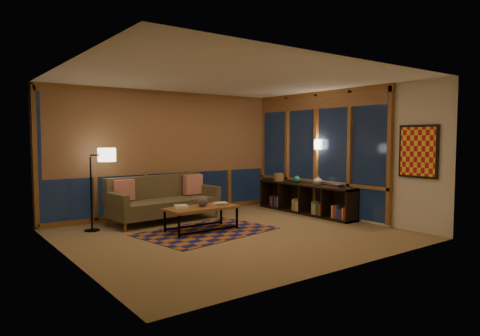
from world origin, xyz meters
TOP-DOWN VIEW (x-y plane):
  - floor at (0.00, 0.00)m, footprint 5.50×5.00m
  - ceiling at (0.00, 0.00)m, footprint 5.50×5.00m
  - walls at (0.00, 0.00)m, footprint 5.51×5.01m
  - window_wall_back at (0.00, 2.43)m, footprint 5.30×0.16m
  - window_wall_right at (2.68, 0.60)m, footprint 0.16×3.70m
  - wall_art at (2.71, -1.85)m, footprint 0.06×0.74m
  - wall_sconce at (2.62, 0.45)m, footprint 0.12×0.18m
  - sofa at (-0.45, 1.75)m, footprint 2.28×1.09m
  - pillow_left at (-1.24, 1.90)m, footprint 0.40×0.15m
  - pillow_right at (0.35, 1.97)m, footprint 0.43×0.17m
  - area_rug at (-0.28, 0.42)m, footprint 2.54×1.91m
  - coffee_table at (-0.31, 0.54)m, footprint 1.34×0.63m
  - book_stack_a at (-0.73, 0.54)m, footprint 0.26×0.23m
  - book_stack_b at (0.09, 0.52)m, footprint 0.30×0.26m
  - ceramic_pot at (-0.28, 0.55)m, footprint 0.22×0.22m
  - floor_lamp at (-1.91, 1.73)m, footprint 0.58×0.46m
  - bookshelf at (2.49, 0.71)m, footprint 0.40×2.67m
  - basket at (2.47, 1.57)m, footprint 0.27×0.27m
  - teal_bowl at (2.49, 0.97)m, footprint 0.19×0.19m
  - vase at (2.49, 0.32)m, footprint 0.25×0.25m
  - shelf_book_stack at (2.49, -0.21)m, footprint 0.20×0.26m

SIDE VIEW (x-z plane):
  - floor at x=0.00m, z-range -0.01..0.01m
  - area_rug at x=-0.28m, z-range 0.00..0.01m
  - coffee_table at x=-0.31m, z-range 0.00..0.44m
  - bookshelf at x=2.49m, z-range 0.00..0.67m
  - sofa at x=-0.45m, z-range 0.00..0.90m
  - book_stack_b at x=0.09m, z-range 0.44..0.50m
  - book_stack_a at x=-0.73m, z-range 0.44..0.51m
  - ceramic_pot at x=-0.28m, z-range 0.44..0.64m
  - pillow_left at x=-1.24m, z-range 0.45..0.85m
  - pillow_right at x=0.35m, z-range 0.45..0.87m
  - shelf_book_stack at x=2.49m, z-range 0.67..0.74m
  - teal_bowl at x=2.49m, z-range 0.67..0.82m
  - floor_lamp at x=-1.91m, z-range 0.00..1.51m
  - basket at x=2.47m, z-range 0.67..0.85m
  - vase at x=2.49m, z-range 0.67..0.88m
  - walls at x=0.00m, z-range 0.00..2.70m
  - window_wall_back at x=0.00m, z-range 0.05..2.65m
  - window_wall_right at x=2.68m, z-range 0.05..2.65m
  - wall_art at x=2.71m, z-range 0.98..1.92m
  - wall_sconce at x=2.62m, z-range 1.44..1.66m
  - ceiling at x=0.00m, z-range 2.70..2.71m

